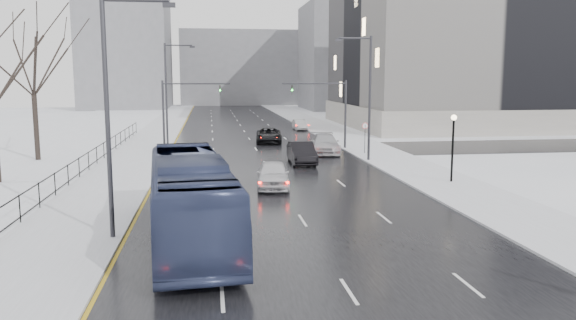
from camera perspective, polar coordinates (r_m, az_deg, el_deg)
name	(u,v)px	position (r m, az deg, el deg)	size (l,w,h in m)	color
road	(248,137)	(64.09, -4.09, 2.34)	(16.00, 150.00, 0.04)	black
cross_road	(257,151)	(52.20, -3.19, 0.96)	(130.00, 10.00, 0.04)	black
sidewalk_left	(154,138)	(64.24, -13.48, 2.20)	(5.00, 150.00, 0.16)	silver
sidewalk_right	(338,135)	(65.62, 5.10, 2.52)	(5.00, 150.00, 0.16)	silver
park_strip	(65,139)	(65.85, -21.74, 1.96)	(14.00, 150.00, 0.12)	white
tree_park_e	(38,161)	(50.04, -24.03, -0.11)	(9.45, 9.45, 13.50)	black
iron_fence	(59,179)	(35.20, -22.20, -1.82)	(0.06, 70.00, 1.30)	black
streetlight_r_mid	(367,92)	(45.34, 8.03, 6.86)	(2.95, 0.25, 10.00)	#2D2D33
streetlight_l_near	(113,106)	(23.93, -17.38, 5.25)	(2.95, 0.25, 10.00)	#2D2D33
streetlight_l_far	(168,89)	(55.73, -12.05, 7.04)	(2.95, 0.25, 10.00)	#2D2D33
lamppost_r_mid	(453,138)	(37.09, 16.42, 2.13)	(0.36, 0.36, 4.28)	black
mast_signal_right	(334,106)	(52.94, 4.73, 5.49)	(6.10, 0.33, 6.50)	#2D2D33
mast_signal_left	(175,107)	(51.74, -11.37, 5.29)	(6.10, 0.33, 6.50)	#2D2D33
no_uturn_sign	(365,129)	(49.66, 7.83, 3.16)	(0.60, 0.06, 2.70)	#2D2D33
civic_building	(490,45)	(85.29, 19.85, 10.90)	(41.00, 31.00, 24.80)	gray
bldg_far_right	(361,57)	(122.97, 7.39, 10.31)	(24.00, 20.00, 22.00)	slate
bldg_far_left	(126,44)	(130.00, -16.10, 11.28)	(18.00, 22.00, 28.00)	slate
bldg_far_center	(242,68)	(143.84, -4.72, 9.27)	(30.00, 18.00, 18.00)	slate
bus	(190,199)	(23.43, -9.92, -3.89)	(3.02, 12.91, 3.60)	navy
sedan_center_near	(273,175)	(34.43, -1.54, -1.49)	(1.94, 4.83, 1.65)	silver
sedan_right_near	(302,153)	(43.99, 1.40, 0.72)	(1.81, 5.20, 1.71)	black
sedan_right_cross	(269,135)	(58.17, -1.97, 2.52)	(2.56, 5.55, 1.54)	black
sedan_right_far	(325,144)	(50.12, 3.76, 1.65)	(2.38, 5.86, 1.70)	#ACACB1
sedan_right_distant	(300,125)	(72.42, 1.19, 3.60)	(1.41, 4.03, 1.33)	#9E9FA2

